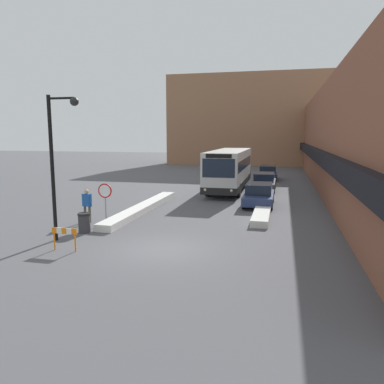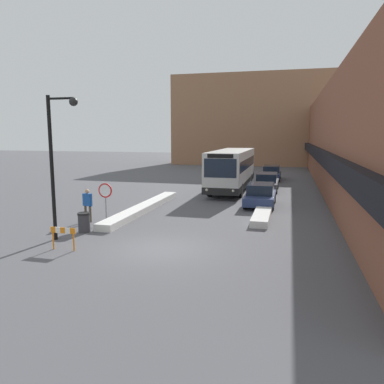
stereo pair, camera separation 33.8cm
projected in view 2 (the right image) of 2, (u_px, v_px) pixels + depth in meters
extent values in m
plane|color=#515156|center=(160.00, 249.00, 15.23)|extent=(160.00, 160.00, 0.00)
cube|color=brown|center=(346.00, 139.00, 35.05)|extent=(5.00, 60.00, 8.50)
cube|color=black|center=(314.00, 151.00, 35.91)|extent=(0.50, 60.00, 0.90)
cube|color=#996B4C|center=(258.00, 120.00, 58.21)|extent=(26.00, 8.00, 13.65)
cube|color=silver|center=(144.00, 208.00, 23.00)|extent=(0.90, 10.73, 0.36)
cube|color=silver|center=(265.00, 208.00, 22.95)|extent=(0.90, 9.25, 0.37)
cube|color=silver|center=(232.00, 168.00, 31.10)|extent=(2.58, 11.08, 2.91)
cube|color=black|center=(232.00, 182.00, 31.28)|extent=(2.60, 11.10, 0.51)
cube|color=#192333|center=(232.00, 163.00, 31.04)|extent=(2.61, 10.19, 0.80)
cube|color=#192333|center=(220.00, 168.00, 25.73)|extent=(2.27, 0.03, 1.31)
cube|color=black|center=(220.00, 156.00, 25.60)|extent=(1.81, 0.03, 0.28)
sphere|color=#F2EAC6|center=(207.00, 190.00, 26.18)|extent=(0.20, 0.20, 0.20)
sphere|color=#F2EAC6|center=(233.00, 191.00, 25.72)|extent=(0.20, 0.20, 0.20)
cylinder|color=black|center=(210.00, 189.00, 28.32)|extent=(0.28, 1.05, 1.05)
cylinder|color=black|center=(240.00, 190.00, 27.73)|extent=(0.28, 1.05, 1.05)
cylinder|color=black|center=(225.00, 179.00, 34.89)|extent=(0.28, 1.05, 1.05)
cylinder|color=black|center=(250.00, 180.00, 34.30)|extent=(0.28, 1.05, 1.05)
cube|color=navy|center=(260.00, 198.00, 24.52)|extent=(1.86, 4.32, 0.55)
cube|color=#192333|center=(261.00, 189.00, 24.53)|extent=(1.64, 2.38, 0.66)
cylinder|color=black|center=(272.00, 205.00, 23.06)|extent=(0.20, 0.62, 0.62)
cylinder|color=black|center=(245.00, 204.00, 23.48)|extent=(0.20, 0.62, 0.62)
cylinder|color=black|center=(274.00, 198.00, 25.62)|extent=(0.20, 0.62, 0.62)
cylinder|color=black|center=(249.00, 197.00, 26.04)|extent=(0.20, 0.62, 0.62)
cube|color=#38383D|center=(267.00, 184.00, 31.09)|extent=(1.82, 4.74, 0.54)
cube|color=#192333|center=(267.00, 177.00, 31.11)|extent=(1.60, 2.61, 0.66)
cylinder|color=black|center=(276.00, 190.00, 29.51)|extent=(0.20, 0.67, 0.67)
cylinder|color=black|center=(255.00, 189.00, 29.92)|extent=(0.20, 0.67, 0.67)
cylinder|color=black|center=(277.00, 185.00, 32.32)|extent=(0.20, 0.67, 0.67)
cylinder|color=black|center=(258.00, 184.00, 32.74)|extent=(0.20, 0.67, 0.67)
cube|color=navy|center=(271.00, 175.00, 38.63)|extent=(1.79, 4.66, 0.55)
cube|color=#192333|center=(272.00, 169.00, 38.65)|extent=(1.58, 2.56, 0.66)
cylinder|color=black|center=(279.00, 179.00, 37.07)|extent=(0.20, 0.63, 0.63)
cylinder|color=black|center=(262.00, 178.00, 37.48)|extent=(0.20, 0.63, 0.63)
cylinder|color=black|center=(280.00, 176.00, 39.84)|extent=(0.20, 0.63, 0.63)
cylinder|color=black|center=(264.00, 175.00, 40.24)|extent=(0.20, 0.63, 0.63)
cylinder|color=gray|center=(106.00, 203.00, 19.58)|extent=(0.07, 0.07, 2.13)
cylinder|color=red|center=(105.00, 190.00, 19.46)|extent=(0.76, 0.03, 0.76)
cylinder|color=white|center=(105.00, 191.00, 19.45)|extent=(0.62, 0.01, 0.62)
cylinder|color=black|center=(52.00, 169.00, 16.20)|extent=(0.16, 0.16, 6.27)
cylinder|color=black|center=(60.00, 98.00, 15.60)|extent=(1.20, 0.10, 0.10)
sphere|color=black|center=(73.00, 102.00, 15.47)|extent=(0.36, 0.36, 0.36)
cylinder|color=brown|center=(86.00, 214.00, 20.04)|extent=(0.13, 0.13, 0.88)
cylinder|color=brown|center=(90.00, 214.00, 19.91)|extent=(0.13, 0.13, 0.88)
cube|color=#1E51A3|center=(87.00, 200.00, 19.86)|extent=(0.51, 0.31, 0.66)
sphere|color=tan|center=(87.00, 191.00, 19.79)|extent=(0.24, 0.24, 0.24)
cylinder|color=#1E51A3|center=(84.00, 200.00, 19.97)|extent=(0.10, 0.10, 0.62)
cylinder|color=#1E51A3|center=(91.00, 201.00, 19.77)|extent=(0.10, 0.10, 0.62)
cylinder|color=#38383D|center=(84.00, 223.00, 17.86)|extent=(0.56, 0.56, 0.85)
cylinder|color=black|center=(84.00, 214.00, 17.79)|extent=(0.59, 0.59, 0.10)
cylinder|color=orange|center=(53.00, 241.00, 15.20)|extent=(0.06, 0.06, 0.70)
cylinder|color=orange|center=(74.00, 242.00, 14.97)|extent=(0.06, 0.06, 0.70)
cube|color=orange|center=(53.00, 230.00, 15.13)|extent=(0.22, 0.04, 0.24)
cube|color=white|center=(58.00, 230.00, 15.07)|extent=(0.22, 0.04, 0.24)
cube|color=orange|center=(63.00, 230.00, 15.02)|extent=(0.22, 0.04, 0.24)
cube|color=white|center=(68.00, 231.00, 14.96)|extent=(0.22, 0.04, 0.24)
cube|color=orange|center=(73.00, 231.00, 14.91)|extent=(0.22, 0.04, 0.24)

